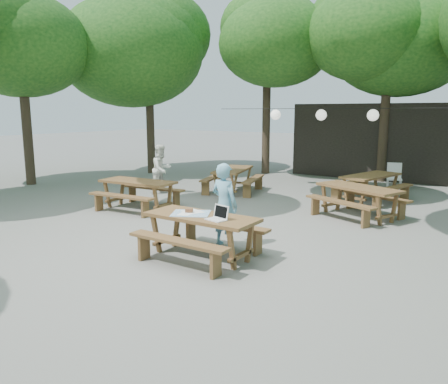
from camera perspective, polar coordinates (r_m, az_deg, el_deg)
The scene contains 13 objects.
ground at distance 9.18m, azimuth -0.66°, elevation -5.38°, with size 80.00×80.00×0.00m, color #61615C.
pavilion at distance 18.38m, azimuth 19.66°, elevation 6.41°, with size 6.00×3.00×2.80m, color black.
main_picnic_table at distance 7.62m, azimuth -2.94°, elevation -5.70°, with size 2.00×1.58×0.75m.
picnic_table_nw at distance 11.56m, azimuth -11.16°, elevation -0.30°, with size 2.06×1.74×0.75m.
picnic_table_ne at distance 10.93m, azimuth 17.08°, elevation -1.18°, with size 2.35×2.18×0.75m.
picnic_table_far_w at distance 13.70m, azimuth 1.18°, elevation 1.57°, with size 2.04×2.26×0.75m.
picnic_table_far_e at distance 13.06m, azimuth 18.56°, elevation 0.59°, with size 2.02×2.24×0.75m.
woman at distance 8.13m, azimuth 0.06°, elevation -1.72°, with size 0.58×0.38×1.58m, color #70B0CD.
second_person at distance 13.58m, azimuth -8.16°, elevation 2.97°, with size 0.74×0.57×1.52m, color white.
plastic_chair at distance 14.89m, azimuth 21.30°, elevation 1.06°, with size 0.55×0.55×0.90m.
laptop at distance 7.20m, azimuth -0.74°, elevation -3.16°, with size 0.38×0.33×0.24m.
tabletop_clutter at distance 7.67m, azimuth -4.41°, elevation -2.71°, with size 0.83×0.79×0.08m.
paper_lanterns at distance 14.26m, azimuth 12.63°, elevation 9.81°, with size 9.00×0.34×0.38m.
Camera 1 is at (5.00, -7.28, 2.51)m, focal length 35.00 mm.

